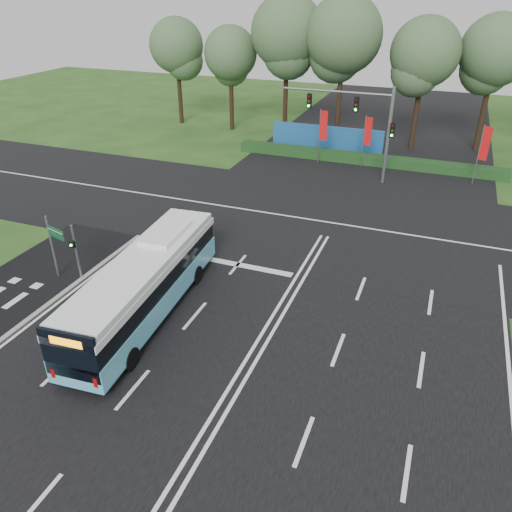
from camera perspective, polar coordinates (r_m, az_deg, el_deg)
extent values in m
plane|color=#204818|center=(21.83, 0.81, -8.75)|extent=(120.00, 120.00, 0.00)
cube|color=black|center=(21.81, 0.81, -8.71)|extent=(20.00, 120.00, 0.04)
cube|color=black|center=(31.77, 8.39, 3.78)|extent=(120.00, 14.00, 0.05)
cube|color=gray|center=(24.67, -24.60, -6.67)|extent=(0.25, 18.00, 0.12)
cube|color=#57ABCA|center=(22.90, -12.37, -4.51)|extent=(3.14, 11.16, 1.01)
cube|color=black|center=(23.15, -12.25, -5.46)|extent=(3.11, 11.10, 0.28)
cube|color=black|center=(22.42, -12.61, -2.55)|extent=(3.03, 10.98, 0.87)
cube|color=white|center=(22.14, -12.76, -1.33)|extent=(3.14, 11.16, 0.32)
cube|color=white|center=(21.99, -12.85, -0.61)|extent=(3.06, 10.71, 0.32)
cube|color=white|center=(23.63, -10.32, 2.59)|extent=(1.68, 2.86, 0.23)
cube|color=black|center=(18.75, -20.49, -10.66)|extent=(2.23, 0.29, 2.02)
cube|color=orange|center=(18.35, -20.91, -9.18)|extent=(1.29, 0.16, 0.32)
cylinder|color=black|center=(25.93, -11.16, -1.45)|extent=(0.33, 0.97, 0.95)
cylinder|color=black|center=(25.09, -6.81, -2.17)|extent=(0.33, 0.97, 0.95)
cylinder|color=black|center=(21.37, -19.17, -9.98)|extent=(0.33, 0.97, 0.95)
cylinder|color=black|center=(20.35, -14.12, -11.34)|extent=(0.33, 0.97, 0.95)
cylinder|color=gray|center=(26.29, -19.82, 0.33)|extent=(0.12, 0.12, 3.03)
cube|color=black|center=(25.93, -20.27, 1.25)|extent=(0.27, 0.20, 0.35)
sphere|color=#19F233|center=(25.86, -20.40, 1.15)|extent=(0.12, 0.12, 0.12)
cylinder|color=gray|center=(26.83, -22.25, 0.90)|extent=(0.10, 0.10, 3.42)
cube|color=#0C4322|center=(25.85, -21.94, 2.68)|extent=(1.25, 0.42, 0.26)
cube|color=#0C4322|center=(25.98, -21.82, 2.09)|extent=(1.25, 0.42, 0.19)
cube|color=white|center=(25.83, -21.99, 2.65)|extent=(1.15, 0.34, 0.03)
cylinder|color=gray|center=(42.19, 7.22, 13.37)|extent=(0.07, 0.07, 4.46)
cube|color=red|center=(41.86, 7.74, 14.55)|extent=(0.60, 0.08, 2.38)
cylinder|color=gray|center=(41.82, 12.17, 12.64)|extent=(0.07, 0.07, 4.19)
cube|color=red|center=(41.49, 12.70, 13.73)|extent=(0.56, 0.14, 2.24)
cylinder|color=gray|center=(40.25, 24.04, 10.42)|extent=(0.07, 0.07, 4.52)
cube|color=red|center=(39.90, 24.75, 11.58)|extent=(0.57, 0.27, 2.41)
cylinder|color=gray|center=(38.24, 14.85, 13.02)|extent=(0.24, 0.24, 7.00)
cylinder|color=gray|center=(38.23, 9.21, 18.06)|extent=(8.00, 0.16, 0.16)
cube|color=black|center=(38.10, 11.40, 16.61)|extent=(0.32, 0.28, 1.05)
cube|color=black|center=(38.84, 6.12, 17.22)|extent=(0.32, 0.28, 1.05)
cube|color=black|center=(38.09, 15.33, 13.69)|extent=(0.32, 0.28, 1.05)
cube|color=#143918|center=(43.15, 12.43, 10.75)|extent=(22.00, 1.20, 0.80)
cube|color=#1A548F|center=(46.02, 8.07, 13.16)|extent=(10.00, 0.30, 2.20)
cylinder|color=black|center=(55.54, -8.75, 18.52)|extent=(0.44, 0.44, 7.35)
sphere|color=#3D5934|center=(54.98, -9.08, 22.68)|extent=(5.42, 5.42, 5.42)
cylinder|color=black|center=(52.39, -2.84, 17.97)|extent=(0.44, 0.44, 6.96)
sphere|color=#3D5934|center=(51.80, -2.94, 22.15)|extent=(5.13, 5.13, 5.13)
cylinder|color=black|center=(49.81, 3.41, 18.53)|extent=(0.44, 0.44, 8.91)
sphere|color=#3D5934|center=(49.18, 3.59, 24.19)|extent=(6.57, 6.57, 6.57)
cylinder|color=black|center=(47.67, 9.51, 17.75)|extent=(0.44, 0.44, 8.91)
sphere|color=#3D5934|center=(47.01, 10.03, 23.64)|extent=(6.57, 6.57, 6.57)
cylinder|color=black|center=(47.33, 17.93, 16.04)|extent=(0.44, 0.44, 7.81)
sphere|color=#3D5934|center=(46.66, 18.77, 21.18)|extent=(5.76, 5.76, 5.76)
cylinder|color=black|center=(49.09, 24.66, 15.39)|extent=(0.44, 0.44, 7.98)
sphere|color=#3D5934|center=(48.44, 25.78, 20.41)|extent=(5.88, 5.88, 5.88)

